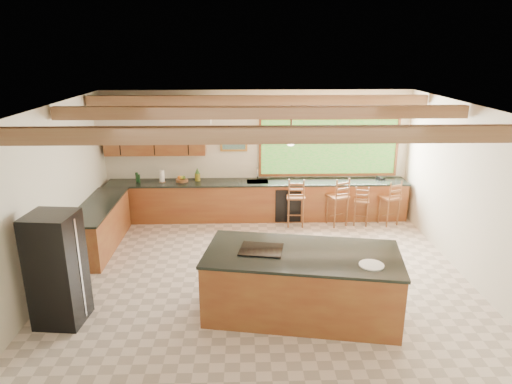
{
  "coord_description": "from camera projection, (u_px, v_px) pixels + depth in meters",
  "views": [
    {
      "loc": [
        -0.34,
        -7.34,
        3.92
      ],
      "look_at": [
        -0.1,
        0.8,
        1.33
      ],
      "focal_mm": 32.0,
      "sensor_mm": 36.0,
      "label": 1
    }
  ],
  "objects": [
    {
      "name": "ground",
      "position": [
        263.0,
        276.0,
        8.19
      ],
      "size": [
        7.2,
        7.2,
        0.0
      ],
      "primitive_type": "plane",
      "color": "beige",
      "rests_on": "ground"
    },
    {
      "name": "room_shell",
      "position": [
        252.0,
        148.0,
        8.13
      ],
      "size": [
        7.27,
        6.54,
        3.02
      ],
      "color": "silver",
      "rests_on": "ground"
    },
    {
      "name": "counter_run",
      "position": [
        222.0,
        206.0,
        10.42
      ],
      "size": [
        7.12,
        3.1,
        1.23
      ],
      "color": "brown",
      "rests_on": "ground"
    },
    {
      "name": "island",
      "position": [
        301.0,
        283.0,
        6.93
      ],
      "size": [
        3.08,
        1.84,
        1.03
      ],
      "rotation": [
        0.0,
        0.0,
        -0.17
      ],
      "color": "brown",
      "rests_on": "ground"
    },
    {
      "name": "refrigerator",
      "position": [
        57.0,
        269.0,
        6.6
      ],
      "size": [
        0.72,
        0.71,
        1.7
      ],
      "rotation": [
        0.0,
        0.0,
        -0.1
      ],
      "color": "black",
      "rests_on": "ground"
    },
    {
      "name": "bar_stool_a",
      "position": [
        296.0,
        198.0,
        10.28
      ],
      "size": [
        0.43,
        0.43,
        1.14
      ],
      "rotation": [
        0.0,
        0.0,
        -0.05
      ],
      "color": "brown",
      "rests_on": "ground"
    },
    {
      "name": "bar_stool_b",
      "position": [
        362.0,
        202.0,
        10.37
      ],
      "size": [
        0.42,
        0.42,
        0.95
      ],
      "rotation": [
        0.0,
        0.0,
        -0.26
      ],
      "color": "brown",
      "rests_on": "ground"
    },
    {
      "name": "bar_stool_c",
      "position": [
        338.0,
        198.0,
        10.31
      ],
      "size": [
        0.53,
        0.53,
        1.15
      ],
      "rotation": [
        0.0,
        0.0,
        0.38
      ],
      "color": "brown",
      "rests_on": "ground"
    },
    {
      "name": "bar_stool_d",
      "position": [
        390.0,
        199.0,
        10.36
      ],
      "size": [
        0.5,
        0.5,
        1.07
      ],
      "rotation": [
        0.0,
        0.0,
        0.39
      ],
      "color": "brown",
      "rests_on": "ground"
    }
  ]
}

